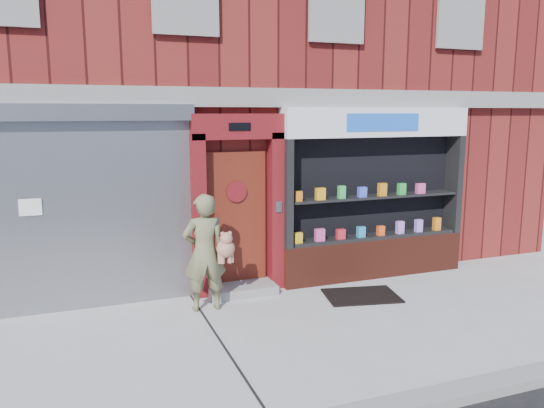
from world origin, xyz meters
TOP-DOWN VIEW (x-y plane):
  - ground at (0.00, 0.00)m, footprint 80.00×80.00m
  - curb at (0.00, -2.15)m, footprint 60.00×0.30m
  - building at (-0.00, 5.99)m, footprint 12.00×8.16m
  - shutter_bay at (-3.00, 1.93)m, footprint 3.10×0.30m
  - red_door_bay at (-0.75, 1.86)m, footprint 1.52×0.58m
  - pharmacy_bay at (1.75, 1.81)m, footprint 3.50×0.41m
  - woman at (-1.44, 1.24)m, footprint 0.75×0.47m
  - doormat at (1.02, 0.90)m, footprint 1.29×1.02m

SIDE VIEW (x-z plane):
  - ground at x=0.00m, z-range 0.00..0.00m
  - doormat at x=1.02m, z-range 0.00..0.03m
  - curb at x=0.00m, z-range 0.00..0.12m
  - woman at x=-1.44m, z-range 0.01..1.76m
  - pharmacy_bay at x=1.75m, z-range -0.13..2.87m
  - red_door_bay at x=-0.75m, z-range 0.01..2.91m
  - shutter_bay at x=-3.00m, z-range 0.20..3.24m
  - building at x=0.00m, z-range 0.00..8.00m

